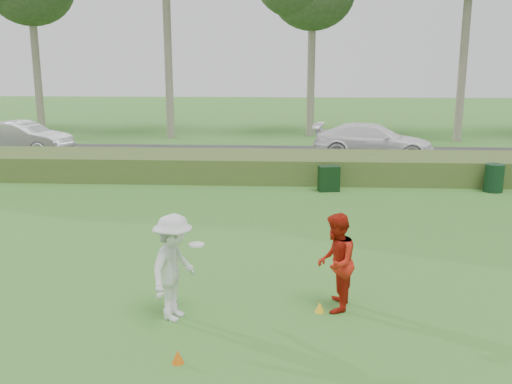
# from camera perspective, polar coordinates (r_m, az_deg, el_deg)

# --- Properties ---
(ground) EXTENTS (120.00, 120.00, 0.00)m
(ground) POSITION_cam_1_polar(r_m,az_deg,el_deg) (10.25, -1.32, -12.22)
(ground) COLOR #327226
(ground) RESTS_ON ground
(reed_strip) EXTENTS (80.00, 3.00, 0.90)m
(reed_strip) POSITION_cam_1_polar(r_m,az_deg,el_deg) (21.61, 1.23, 2.60)
(reed_strip) COLOR #415C25
(reed_strip) RESTS_ON ground
(park_road) EXTENTS (80.00, 6.00, 0.06)m
(park_road) POSITION_cam_1_polar(r_m,az_deg,el_deg) (26.61, 1.62, 3.67)
(park_road) COLOR #2D2D2D
(park_road) RESTS_ON ground
(player_white) EXTENTS (1.05, 1.36, 1.86)m
(player_white) POSITION_cam_1_polar(r_m,az_deg,el_deg) (9.89, -8.22, -7.47)
(player_white) COLOR silver
(player_white) RESTS_ON ground
(player_red) EXTENTS (0.81, 0.97, 1.77)m
(player_red) POSITION_cam_1_polar(r_m,az_deg,el_deg) (10.25, 7.98, -6.99)
(player_red) COLOR #B71E0F
(player_red) RESTS_ON ground
(cone_orange) EXTENTS (0.19, 0.19, 0.20)m
(cone_orange) POSITION_cam_1_polar(r_m,az_deg,el_deg) (8.84, -7.83, -16.00)
(cone_orange) COLOR #DE5F0B
(cone_orange) RESTS_ON ground
(cone_yellow) EXTENTS (0.17, 0.17, 0.19)m
(cone_yellow) POSITION_cam_1_polar(r_m,az_deg,el_deg) (10.39, 6.39, -11.37)
(cone_yellow) COLOR yellow
(cone_yellow) RESTS_ON ground
(utility_cabinet) EXTENTS (0.76, 0.54, 0.87)m
(utility_cabinet) POSITION_cam_1_polar(r_m,az_deg,el_deg) (19.58, 7.29, 1.34)
(utility_cabinet) COLOR black
(utility_cabinet) RESTS_ON ground
(trash_bin) EXTENTS (0.78, 0.78, 0.95)m
(trash_bin) POSITION_cam_1_polar(r_m,az_deg,el_deg) (20.93, 22.70, 1.30)
(trash_bin) COLOR black
(trash_bin) RESTS_ON ground
(car_mid) EXTENTS (4.88, 2.46, 1.54)m
(car_mid) POSITION_cam_1_polar(r_m,az_deg,el_deg) (28.84, -22.36, 5.03)
(car_mid) COLOR silver
(car_mid) RESTS_ON park_road
(car_right) EXTENTS (5.62, 3.04, 1.55)m
(car_right) POSITION_cam_1_polar(r_m,az_deg,el_deg) (26.13, 11.62, 5.02)
(car_right) COLOR white
(car_right) RESTS_ON park_road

